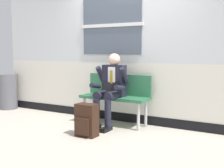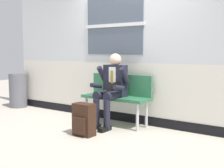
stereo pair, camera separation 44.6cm
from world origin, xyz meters
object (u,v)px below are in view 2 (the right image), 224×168
at_px(person_seated, 111,87).
at_px(trash_bin, 18,90).
at_px(bench_with_person, 117,94).
at_px(backpack, 84,120).

xyz_separation_m(person_seated, trash_bin, (-2.80, 0.18, -0.29)).
bearing_deg(bench_with_person, person_seated, -90.00).
bearing_deg(person_seated, bench_with_person, 90.00).
height_order(person_seated, trash_bin, person_seated).
distance_m(bench_with_person, backpack, 0.96).
relative_size(backpack, trash_bin, 0.64).
bearing_deg(trash_bin, person_seated, -3.63).
xyz_separation_m(bench_with_person, person_seated, (-0.00, -0.20, 0.14)).
height_order(backpack, trash_bin, trash_bin).
bearing_deg(bench_with_person, trash_bin, -179.64).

